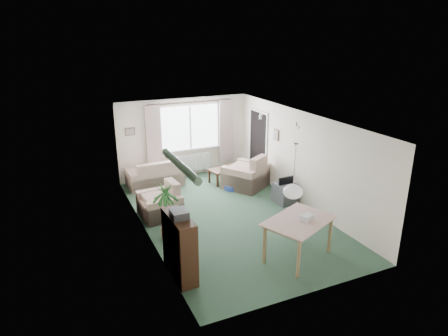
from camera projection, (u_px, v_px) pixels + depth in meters
name	position (u px, v px, depth m)	size (l,w,h in m)	color
ground	(229.00, 217.00, 9.62)	(6.50, 6.50, 0.00)	#2B4936
window	(190.00, 127.00, 12.00)	(1.80, 0.03, 1.30)	white
curtain_rod	(190.00, 102.00, 11.68)	(2.60, 0.03, 0.03)	black
curtain_left	(154.00, 140.00, 11.54)	(0.45, 0.08, 2.00)	beige
curtain_right	(226.00, 132.00, 12.43)	(0.45, 0.08, 2.00)	beige
radiator	(191.00, 162.00, 12.32)	(1.20, 0.10, 0.55)	white
doorway	(258.00, 145.00, 11.97)	(0.03, 0.95, 2.00)	black
pendant_lamp	(293.00, 192.00, 7.24)	(0.36, 0.36, 0.36)	white
tinsel_garland	(180.00, 165.00, 6.15)	(1.60, 1.60, 0.12)	#196626
bauble_cluster_a	(261.00, 115.00, 10.18)	(0.20, 0.20, 0.20)	silver
bauble_cluster_b	(297.00, 123.00, 9.27)	(0.20, 0.20, 0.20)	silver
wall_picture_back	(130.00, 132.00, 11.28)	(0.28, 0.03, 0.22)	brown
wall_picture_right	(276.00, 135.00, 10.92)	(0.03, 0.24, 0.30)	brown
sofa	(155.00, 173.00, 11.45)	(1.55, 0.82, 0.78)	beige
armchair_corner	(246.00, 171.00, 11.32)	(1.08, 1.02, 0.97)	beige
armchair_left	(160.00, 200.00, 9.53)	(0.94, 0.89, 0.84)	beige
coffee_table	(225.00, 175.00, 11.80)	(0.93, 0.51, 0.42)	black
photo_frame	(225.00, 166.00, 11.67)	(0.12, 0.02, 0.16)	brown
bookshelf	(180.00, 247.00, 7.12)	(0.32, 0.97, 1.19)	black
hifi_box	(179.00, 214.00, 6.87)	(0.28, 0.35, 0.14)	#3E3F44
houseplant	(166.00, 210.00, 8.43)	(0.56, 0.56, 1.32)	#1A4C21
dining_table	(298.00, 239.00, 7.77)	(1.28, 0.85, 0.80)	tan
gift_box	(307.00, 218.00, 7.63)	(0.25, 0.18, 0.12)	white
tv_cube	(285.00, 193.00, 10.36)	(0.51, 0.56, 0.51)	#3B3A40
pet_bed	(234.00, 186.00, 11.37)	(0.66, 0.66, 0.13)	navy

